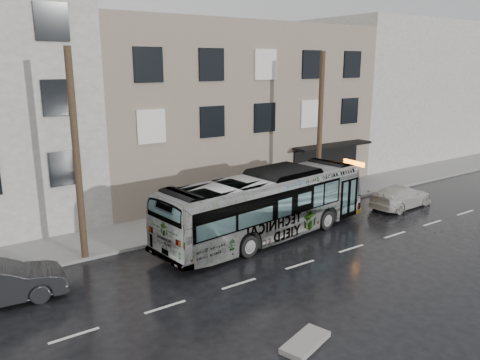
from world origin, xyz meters
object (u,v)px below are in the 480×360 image
at_px(utility_pole_front, 320,131).
at_px(bus, 266,205).
at_px(utility_pole_rear, 77,157).
at_px(sign_post, 331,183).
at_px(white_sedan, 401,196).

bearing_deg(utility_pole_front, bus, -157.71).
distance_m(utility_pole_rear, sign_post, 15.46).
height_order(utility_pole_front, white_sedan, utility_pole_front).
xyz_separation_m(bus, white_sedan, (9.81, -0.59, -1.01)).
bearing_deg(utility_pole_front, utility_pole_rear, 180.00).
xyz_separation_m(sign_post, white_sedan, (3.00, -2.93, -0.68)).
height_order(utility_pole_rear, white_sedan, utility_pole_rear).
bearing_deg(white_sedan, utility_pole_front, 50.15).
relative_size(utility_pole_rear, sign_post, 3.75).
relative_size(sign_post, white_sedan, 0.52).
height_order(sign_post, white_sedan, sign_post).
bearing_deg(white_sedan, sign_post, 41.38).
xyz_separation_m(utility_pole_rear, bus, (8.29, -2.34, -2.98)).
bearing_deg(utility_pole_front, white_sedan, -35.57).
relative_size(sign_post, bus, 0.20).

